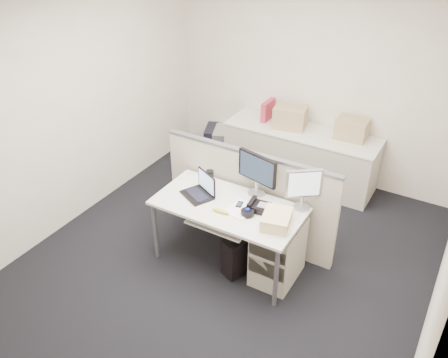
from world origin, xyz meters
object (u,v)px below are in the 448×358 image
Objects in this scene: desk at (228,210)px; monitor_main at (257,175)px; laptop at (197,186)px; desk_phone at (259,207)px.

monitor_main is (0.15, 0.32, 0.30)m from desk.
monitor_main is 1.45× the size of laptop.
desk is 7.23× the size of desk_phone.
monitor_main is at bearing 116.21° from desk_phone.
monitor_main is 0.35m from desk_phone.
desk_phone is (0.30, 0.08, 0.10)m from desk.
desk_phone is at bearing 14.93° from desk.
desk is at bearing 29.81° from laptop.
desk_phone is (0.66, 0.10, -0.09)m from laptop.
desk is 4.69× the size of laptop.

